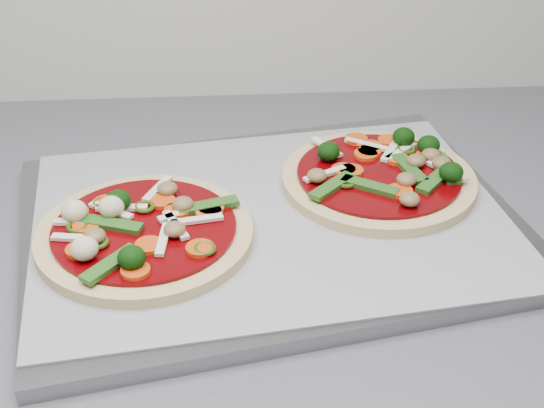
{
  "coord_description": "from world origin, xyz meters",
  "views": [
    {
      "loc": [
        0.22,
        0.68,
        1.32
      ],
      "look_at": [
        0.26,
        1.28,
        0.93
      ],
      "focal_mm": 50.0,
      "sensor_mm": 36.0,
      "label": 1
    }
  ],
  "objects": [
    {
      "name": "countertop",
      "position": [
        0.0,
        1.3,
        0.88
      ],
      "size": [
        3.6,
        0.6,
        0.04
      ],
      "primitive_type": "cube",
      "color": "slate",
      "rests_on": "base_cabinet"
    },
    {
      "name": "baking_tray",
      "position": [
        0.26,
        1.28,
        0.91
      ],
      "size": [
        0.52,
        0.42,
        0.02
      ],
      "primitive_type": "cube",
      "rotation": [
        0.0,
        0.0,
        0.19
      ],
      "color": "gray",
      "rests_on": "countertop"
    },
    {
      "name": "pizza_left",
      "position": [
        0.14,
        1.25,
        0.93
      ],
      "size": [
        0.21,
        0.21,
        0.03
      ],
      "rotation": [
        0.0,
        0.0,
        0.06
      ],
      "color": "#ECBF82",
      "rests_on": "parchment"
    },
    {
      "name": "parchment",
      "position": [
        0.26,
        1.28,
        0.92
      ],
      "size": [
        0.48,
        0.38,
        0.0
      ],
      "primitive_type": "cube",
      "rotation": [
        0.0,
        0.0,
        0.13
      ],
      "color": "#929398",
      "rests_on": "baking_tray"
    },
    {
      "name": "pizza_right",
      "position": [
        0.38,
        1.33,
        0.93
      ],
      "size": [
        0.21,
        0.21,
        0.03
      ],
      "rotation": [
        0.0,
        0.0,
        -0.04
      ],
      "color": "#ECBF82",
      "rests_on": "parchment"
    }
  ]
}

